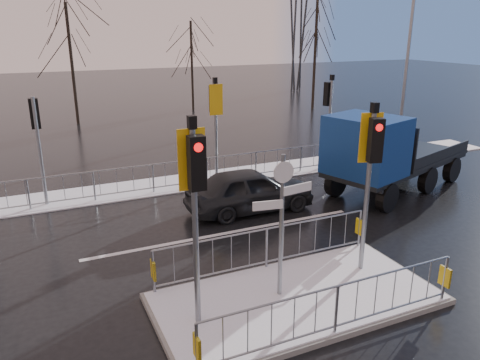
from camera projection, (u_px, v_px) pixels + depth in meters
name	position (u px, v px, depth m)	size (l,w,h in m)	color
ground	(296.00, 301.00, 9.95)	(120.00, 120.00, 0.00)	black
snow_verge	(176.00, 184.00, 17.38)	(30.00, 2.00, 0.04)	white
lane_markings	(304.00, 309.00, 9.66)	(8.00, 11.38, 0.01)	silver
traffic_island	(296.00, 285.00, 9.84)	(6.00, 3.04, 4.15)	slate
far_kerb_fixtures	(187.00, 160.00, 16.75)	(18.00, 0.65, 3.83)	gray
car_far_lane	(250.00, 190.00, 14.68)	(1.64, 4.07, 1.39)	black
flatbed_truck	(380.00, 153.00, 15.65)	(6.62, 4.06, 2.88)	black
tree_far_a	(69.00, 41.00, 26.69)	(3.75, 3.75, 7.08)	black
tree_far_b	(191.00, 49.00, 31.77)	(3.25, 3.25, 6.14)	black
tree_far_c	(316.00, 34.00, 32.04)	(4.00, 4.00, 7.55)	black
street_lamp_right	(409.00, 56.00, 20.11)	(1.25, 0.18, 8.00)	gray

